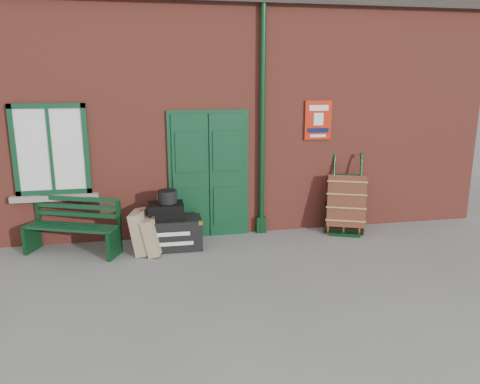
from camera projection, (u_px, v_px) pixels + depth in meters
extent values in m
plane|color=gray|center=(242.00, 264.00, 7.19)|extent=(80.00, 80.00, 0.00)
cube|color=#963D30|center=(210.00, 116.00, 10.05)|extent=(10.00, 4.00, 4.00)
cube|color=#38302B|center=(208.00, 9.00, 9.54)|extent=(10.30, 4.30, 0.30)
cube|color=#103B21|center=(209.00, 176.00, 8.27)|extent=(1.42, 0.12, 2.32)
cube|color=white|center=(51.00, 150.00, 7.64)|extent=(1.20, 0.08, 1.50)
cylinder|color=#0D3418|center=(262.00, 124.00, 8.19)|extent=(0.10, 0.10, 4.00)
cube|color=red|center=(318.00, 120.00, 8.43)|extent=(0.50, 0.03, 0.70)
cube|color=#103B21|center=(71.00, 227.00, 7.52)|extent=(1.56, 0.94, 0.04)
cube|color=#103B21|center=(77.00, 207.00, 7.67)|extent=(1.42, 0.61, 0.40)
cube|color=#0D3418|center=(32.00, 238.00, 7.71)|extent=(0.23, 0.44, 0.45)
cube|color=#0D3418|center=(114.00, 243.00, 7.45)|extent=(0.23, 0.44, 0.45)
cube|color=black|center=(170.00, 233.00, 7.84)|extent=(1.05, 0.58, 0.52)
cube|color=black|center=(166.00, 211.00, 7.74)|extent=(0.58, 0.42, 0.26)
cylinder|color=black|center=(167.00, 197.00, 7.72)|extent=(0.32, 0.32, 0.21)
cube|color=tan|center=(141.00, 232.00, 7.60)|extent=(0.41, 0.55, 0.71)
cube|color=tan|center=(153.00, 236.00, 7.55)|extent=(0.39, 0.50, 0.61)
cube|color=#0D3418|center=(345.00, 232.00, 8.61)|extent=(0.66, 0.58, 0.06)
cylinder|color=#0D3418|center=(333.00, 193.00, 8.68)|extent=(0.19, 0.38, 1.40)
cylinder|color=#0D3418|center=(360.00, 194.00, 8.59)|extent=(0.19, 0.38, 1.40)
cylinder|color=black|center=(327.00, 222.00, 8.85)|extent=(0.15, 0.27, 0.26)
cylinder|color=black|center=(362.00, 224.00, 8.74)|extent=(0.15, 0.27, 0.26)
cube|color=brown|center=(346.00, 201.00, 8.65)|extent=(0.91, 0.94, 1.04)
cube|color=black|center=(344.00, 217.00, 8.74)|extent=(0.85, 0.72, 0.52)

